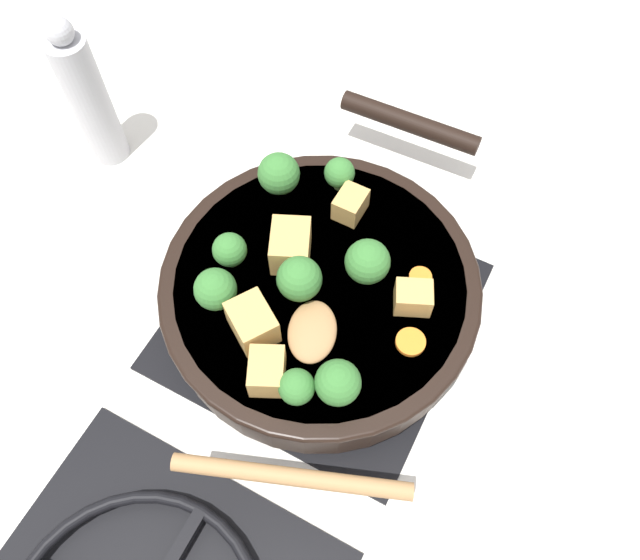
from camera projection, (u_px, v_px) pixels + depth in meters
ground_plane at (320, 316)px, 0.72m from camera, size 2.40×2.40×0.00m
front_burner_grate at (320, 311)px, 0.71m from camera, size 0.31×0.31×0.03m
skillet_pan at (321, 290)px, 0.67m from camera, size 0.34×0.44×0.06m
wooden_spoon at (302, 406)px, 0.57m from camera, size 0.20×0.22×0.02m
tofu_cube_center_large at (350, 204)px, 0.67m from camera, size 0.03×0.04×0.03m
tofu_cube_near_handle at (291, 246)px, 0.64m from camera, size 0.06×0.06×0.04m
tofu_cube_east_chunk at (252, 322)px, 0.60m from camera, size 0.06×0.06×0.04m
tofu_cube_west_chunk at (413, 298)px, 0.62m from camera, size 0.05×0.04×0.03m
tofu_cube_back_piece at (267, 371)px, 0.58m from camera, size 0.05×0.05×0.03m
broccoli_floret_near_spoon at (299, 279)px, 0.61m from camera, size 0.05×0.05×0.05m
broccoli_floret_center_top at (215, 289)px, 0.61m from camera, size 0.04×0.04×0.05m
broccoli_floret_east_rim at (230, 250)px, 0.63m from camera, size 0.04×0.04×0.04m
broccoli_floret_west_rim at (279, 174)px, 0.68m from camera, size 0.05×0.05×0.05m
broccoli_floret_north_edge at (339, 173)px, 0.68m from camera, size 0.03×0.03×0.04m
broccoli_floret_south_cluster at (367, 262)px, 0.62m from camera, size 0.05×0.05×0.05m
broccoli_floret_mid_floret at (338, 383)px, 0.56m from camera, size 0.04×0.04×0.05m
broccoli_floret_small_inner at (297, 387)px, 0.56m from camera, size 0.03×0.03×0.04m
carrot_slice_orange_thin at (411, 342)px, 0.61m from camera, size 0.03×0.03×0.01m
carrot_slice_near_center at (420, 277)px, 0.64m from camera, size 0.02×0.02×0.01m
pepper_mill at (89, 98)px, 0.75m from camera, size 0.05×0.05×0.21m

